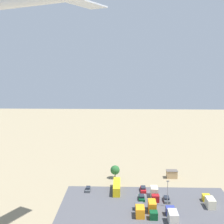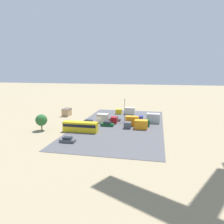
# 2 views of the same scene
# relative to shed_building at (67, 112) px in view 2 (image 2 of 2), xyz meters

# --- Properties ---
(ground_plane) EXTENTS (400.00, 400.00, 0.00)m
(ground_plane) POSITION_rel_shed_building_xyz_m (11.41, 15.74, -1.52)
(ground_plane) COLOR gray
(parking_lot_surface) EXTENTS (54.84, 28.91, 0.08)m
(parking_lot_surface) POSITION_rel_shed_building_xyz_m (11.41, 24.21, -1.48)
(parking_lot_surface) COLOR #4C4C51
(parking_lot_surface) RESTS_ON ground
(shed_building) EXTENTS (4.31, 3.00, 3.03)m
(shed_building) POSITION_rel_shed_building_xyz_m (0.00, 0.00, 0.00)
(shed_building) COLOR tan
(shed_building) RESTS_ON ground
(bus) EXTENTS (2.47, 10.75, 3.11)m
(bus) POSITION_rel_shed_building_xyz_m (21.26, 13.68, 0.23)
(bus) COLOR gold
(bus) RESTS_ON ground
(parked_car_0) EXTENTS (1.94, 4.37, 1.53)m
(parked_car_0) POSITION_rel_shed_building_xyz_m (12.97, 20.20, -0.80)
(parked_car_0) COLOR #0C4723
(parked_car_0) RESTS_ON ground
(parked_car_1) EXTENTS (1.89, 4.60, 1.48)m
(parked_car_1) POSITION_rel_shed_building_xyz_m (4.98, 21.12, -0.83)
(parked_car_1) COLOR #4C5156
(parked_car_1) RESTS_ON ground
(parked_car_2) EXTENTS (1.89, 4.63, 1.58)m
(parked_car_2) POSITION_rel_shed_building_xyz_m (12.01, 13.27, -0.78)
(parked_car_2) COLOR maroon
(parked_car_2) RESTS_ON ground
(parked_car_3) EXTENTS (1.74, 4.06, 1.45)m
(parked_car_3) POSITION_rel_shed_building_xyz_m (31.30, 13.73, -0.84)
(parked_car_3) COLOR #4C5156
(parked_car_3) RESTS_ON ground
(parked_truck_0) EXTENTS (2.57, 8.58, 3.35)m
(parked_truck_0) POSITION_rel_shed_building_xyz_m (5.19, 33.84, 0.09)
(parked_truck_0) COLOR navy
(parked_truck_0) RESTS_ON ground
(parked_truck_1) EXTENTS (2.45, 8.04, 2.88)m
(parked_truck_1) POSITION_rel_shed_building_xyz_m (-7.97, 23.76, -0.12)
(parked_truck_1) COLOR gold
(parked_truck_1) RESTS_ON ground
(parked_truck_2) EXTENTS (2.38, 7.21, 3.19)m
(parked_truck_2) POSITION_rel_shed_building_xyz_m (8.63, 18.67, 0.02)
(parked_truck_2) COLOR maroon
(parked_truck_2) RESTS_ON ground
(parked_truck_3) EXTENTS (2.30, 8.07, 3.16)m
(parked_truck_3) POSITION_rel_shed_building_xyz_m (10.34, 29.61, 0.00)
(parked_truck_3) COLOR #0C4723
(parked_truck_3) RESTS_ON ground
(parked_truck_4) EXTENTS (2.56, 7.51, 2.88)m
(parked_truck_4) POSITION_rel_shed_building_xyz_m (14.16, 30.39, -0.12)
(parked_truck_4) COLOR #4C5156
(parked_truck_4) RESTS_ON ground
(tree_near_shed) EXTENTS (3.60, 3.60, 5.14)m
(tree_near_shed) POSITION_rel_shed_building_xyz_m (22.12, 1.15, 1.81)
(tree_near_shed) COLOR brown
(tree_near_shed) RESTS_ON ground
(light_pole_lot_centre) EXTENTS (0.90, 0.28, 8.38)m
(light_pole_lot_centre) POSITION_rel_shed_building_xyz_m (5.31, 24.93, 3.18)
(light_pole_lot_centre) COLOR gray
(light_pole_lot_centre) RESTS_ON ground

